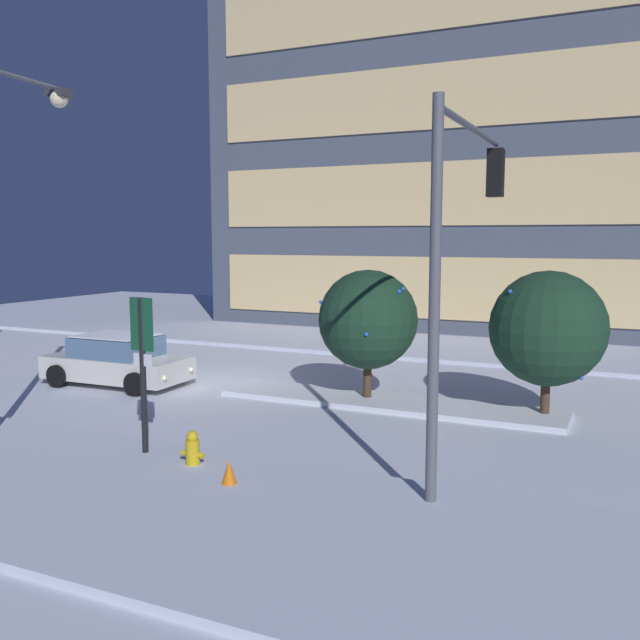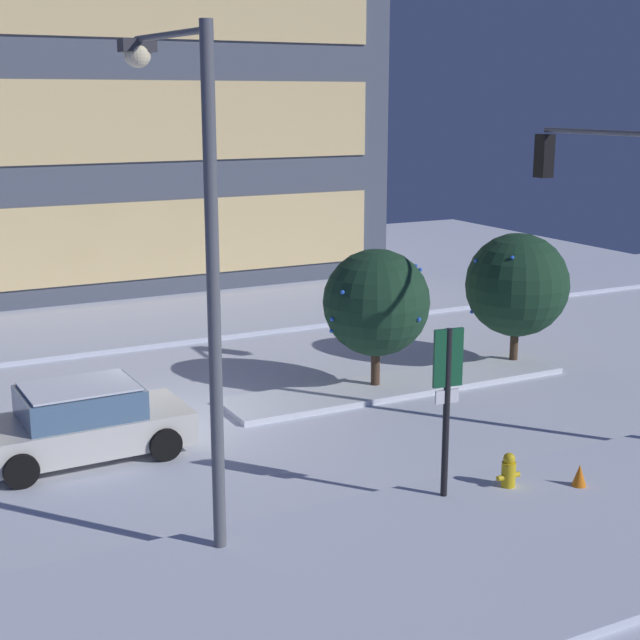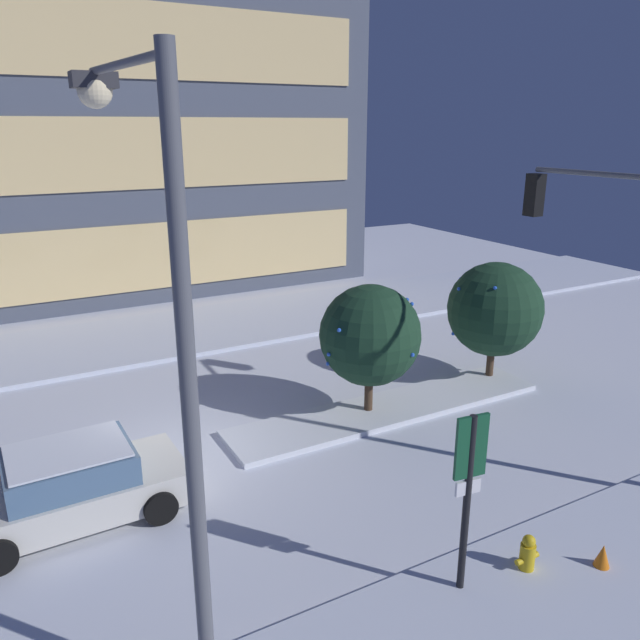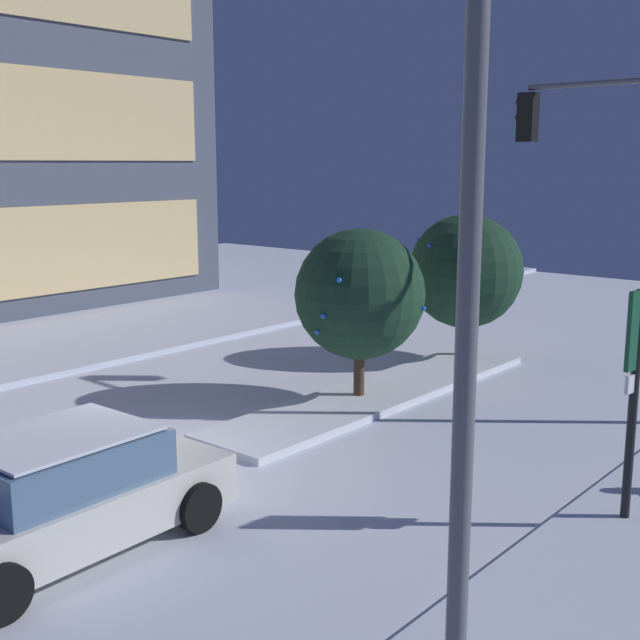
{
  "view_description": "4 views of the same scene",
  "coord_description": "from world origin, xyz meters",
  "px_view_note": "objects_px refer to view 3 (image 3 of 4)",
  "views": [
    {
      "loc": [
        11.33,
        -17.04,
        4.35
      ],
      "look_at": [
        3.01,
        0.95,
        1.94
      ],
      "focal_mm": 38.63,
      "sensor_mm": 36.0,
      "label": 1
    },
    {
      "loc": [
        -6.31,
        -19.23,
        7.02
      ],
      "look_at": [
        3.45,
        -0.4,
        1.95
      ],
      "focal_mm": 52.4,
      "sensor_mm": 36.0,
      "label": 2
    },
    {
      "loc": [
        -3.26,
        -12.74,
        7.28
      ],
      "look_at": [
        3.38,
        -0.68,
        2.94
      ],
      "focal_mm": 34.75,
      "sensor_mm": 36.0,
      "label": 3
    },
    {
      "loc": [
        -7.57,
        -10.03,
        4.75
      ],
      "look_at": [
        3.5,
        -0.61,
        1.93
      ],
      "focal_mm": 45.54,
      "sensor_mm": 36.0,
      "label": 4
    }
  ],
  "objects_px": {
    "decorated_tree_median": "(370,335)",
    "decorated_tree_left_of_median": "(495,309)",
    "street_lamp_arched": "(160,310)",
    "parking_info_sign": "(468,483)",
    "car_near": "(72,487)",
    "fire_hydrant": "(527,556)",
    "construction_cone": "(602,559)",
    "traffic_light_corner_near_right": "(628,262)"
  },
  "relations": [
    {
      "from": "decorated_tree_left_of_median",
      "to": "construction_cone",
      "type": "relative_size",
      "value": 6.48
    },
    {
      "from": "fire_hydrant",
      "to": "parking_info_sign",
      "type": "xyz_separation_m",
      "value": [
        -1.27,
        0.21,
        1.67
      ]
    },
    {
      "from": "traffic_light_corner_near_right",
      "to": "parking_info_sign",
      "type": "bearing_deg",
      "value": 107.68
    },
    {
      "from": "car_near",
      "to": "parking_info_sign",
      "type": "distance_m",
      "value": 7.4
    },
    {
      "from": "street_lamp_arched",
      "to": "decorated_tree_median",
      "type": "xyz_separation_m",
      "value": [
        6.57,
        5.43,
        -3.03
      ]
    },
    {
      "from": "traffic_light_corner_near_right",
      "to": "decorated_tree_left_of_median",
      "type": "bearing_deg",
      "value": -11.89
    },
    {
      "from": "traffic_light_corner_near_right",
      "to": "street_lamp_arched",
      "type": "distance_m",
      "value": 10.14
    },
    {
      "from": "parking_info_sign",
      "to": "decorated_tree_median",
      "type": "xyz_separation_m",
      "value": [
        2.28,
        6.22,
        0.15
      ]
    },
    {
      "from": "street_lamp_arched",
      "to": "parking_info_sign",
      "type": "distance_m",
      "value": 5.4
    },
    {
      "from": "traffic_light_corner_near_right",
      "to": "parking_info_sign",
      "type": "distance_m",
      "value": 6.56
    },
    {
      "from": "decorated_tree_median",
      "to": "street_lamp_arched",
      "type": "bearing_deg",
      "value": -140.42
    },
    {
      "from": "fire_hydrant",
      "to": "traffic_light_corner_near_right",
      "type": "bearing_deg",
      "value": 24.41
    },
    {
      "from": "traffic_light_corner_near_right",
      "to": "construction_cone",
      "type": "height_order",
      "value": "traffic_light_corner_near_right"
    },
    {
      "from": "car_near",
      "to": "decorated_tree_left_of_median",
      "type": "xyz_separation_m",
      "value": [
        11.91,
        1.32,
        1.48
      ]
    },
    {
      "from": "traffic_light_corner_near_right",
      "to": "street_lamp_arched",
      "type": "bearing_deg",
      "value": 95.96
    },
    {
      "from": "street_lamp_arched",
      "to": "decorated_tree_left_of_median",
      "type": "bearing_deg",
      "value": -67.89
    },
    {
      "from": "traffic_light_corner_near_right",
      "to": "parking_info_sign",
      "type": "xyz_separation_m",
      "value": [
        -5.78,
        -1.84,
        -2.5
      ]
    },
    {
      "from": "decorated_tree_left_of_median",
      "to": "parking_info_sign",
      "type": "bearing_deg",
      "value": -136.29
    },
    {
      "from": "parking_info_sign",
      "to": "construction_cone",
      "type": "xyz_separation_m",
      "value": [
        2.43,
        -0.78,
        -1.77
      ]
    },
    {
      "from": "parking_info_sign",
      "to": "fire_hydrant",
      "type": "bearing_deg",
      "value": -92.6
    },
    {
      "from": "street_lamp_arched",
      "to": "decorated_tree_left_of_median",
      "type": "distance_m",
      "value": 12.77
    },
    {
      "from": "parking_info_sign",
      "to": "construction_cone",
      "type": "distance_m",
      "value": 3.11
    },
    {
      "from": "car_near",
      "to": "decorated_tree_median",
      "type": "xyz_separation_m",
      "value": [
        7.45,
        1.09,
        1.49
      ]
    },
    {
      "from": "car_near",
      "to": "decorated_tree_median",
      "type": "bearing_deg",
      "value": 6.84
    },
    {
      "from": "decorated_tree_left_of_median",
      "to": "decorated_tree_median",
      "type": "bearing_deg",
      "value": -177.09
    },
    {
      "from": "construction_cone",
      "to": "fire_hydrant",
      "type": "bearing_deg",
      "value": 153.56
    },
    {
      "from": "fire_hydrant",
      "to": "construction_cone",
      "type": "relative_size",
      "value": 1.42
    },
    {
      "from": "car_near",
      "to": "decorated_tree_median",
      "type": "height_order",
      "value": "decorated_tree_median"
    },
    {
      "from": "parking_info_sign",
      "to": "construction_cone",
      "type": "bearing_deg",
      "value": -101.26
    },
    {
      "from": "fire_hydrant",
      "to": "decorated_tree_median",
      "type": "distance_m",
      "value": 6.76
    },
    {
      "from": "decorated_tree_median",
      "to": "construction_cone",
      "type": "bearing_deg",
      "value": -88.82
    },
    {
      "from": "fire_hydrant",
      "to": "decorated_tree_left_of_median",
      "type": "distance_m",
      "value": 8.81
    },
    {
      "from": "traffic_light_corner_near_right",
      "to": "decorated_tree_median",
      "type": "distance_m",
      "value": 6.08
    },
    {
      "from": "street_lamp_arched",
      "to": "construction_cone",
      "type": "relative_size",
      "value": 14.69
    },
    {
      "from": "car_near",
      "to": "fire_hydrant",
      "type": "bearing_deg",
      "value": -41.19
    },
    {
      "from": "car_near",
      "to": "street_lamp_arched",
      "type": "relative_size",
      "value": 0.54
    },
    {
      "from": "decorated_tree_median",
      "to": "decorated_tree_left_of_median",
      "type": "relative_size",
      "value": 0.98
    },
    {
      "from": "street_lamp_arched",
      "to": "construction_cone",
      "type": "distance_m",
      "value": 8.49
    },
    {
      "from": "traffic_light_corner_near_right",
      "to": "fire_hydrant",
      "type": "xyz_separation_m",
      "value": [
        -4.51,
        -2.05,
        -4.17
      ]
    },
    {
      "from": "decorated_tree_median",
      "to": "car_near",
      "type": "bearing_deg",
      "value": -171.65
    },
    {
      "from": "street_lamp_arched",
      "to": "decorated_tree_median",
      "type": "bearing_deg",
      "value": -55.46
    },
    {
      "from": "construction_cone",
      "to": "decorated_tree_median",
      "type": "bearing_deg",
      "value": 91.18
    }
  ]
}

